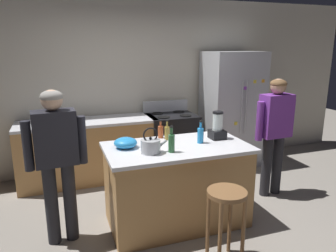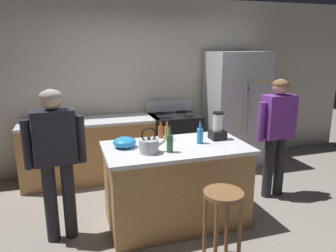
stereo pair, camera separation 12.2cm
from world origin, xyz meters
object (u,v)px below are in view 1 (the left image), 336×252
at_px(kitchen_island, 177,184).
at_px(bottle_soda, 200,135).
at_px(blender_appliance, 217,127).
at_px(bottle_vinegar, 167,133).
at_px(stove_range, 171,142).
at_px(person_by_island_left, 56,153).
at_px(refrigerator, 232,109).
at_px(bottle_olive_oil, 171,143).
at_px(tea_kettle, 151,145).
at_px(bar_stool, 226,208).
at_px(mixing_bowl, 126,143).
at_px(person_by_sink_right, 275,126).
at_px(bottle_cooking_sauce, 161,131).

height_order(kitchen_island, bottle_soda, bottle_soda).
relative_size(blender_appliance, bottle_vinegar, 1.37).
distance_m(stove_range, person_by_island_left, 2.32).
bearing_deg(stove_range, refrigerator, -1.33).
height_order(kitchen_island, bottle_olive_oil, bottle_olive_oil).
bearing_deg(tea_kettle, kitchen_island, 21.56).
xyz_separation_m(bar_stool, mixing_bowl, (-0.71, 0.92, 0.42)).
bearing_deg(person_by_island_left, refrigerator, 27.43).
relative_size(person_by_island_left, person_by_sink_right, 1.00).
distance_m(refrigerator, bar_stool, 2.72).
bearing_deg(bar_stool, person_by_island_left, 148.66).
bearing_deg(person_by_sink_right, mixing_bowl, -176.45).
bearing_deg(person_by_island_left, stove_range, 40.46).
distance_m(blender_appliance, bottle_olive_oil, 0.73).
distance_m(bottle_vinegar, bottle_olive_oil, 0.44).
bearing_deg(bottle_vinegar, person_by_sink_right, -0.39).
height_order(refrigerator, stove_range, refrigerator).
bearing_deg(bar_stool, kitchen_island, 101.66).
xyz_separation_m(person_by_island_left, bar_stool, (1.41, -0.86, -0.40)).
distance_m(bottle_vinegar, bottle_soda, 0.39).
relative_size(kitchen_island, bottle_olive_oil, 5.68).
bearing_deg(tea_kettle, refrigerator, 40.85).
bearing_deg(tea_kettle, bottle_olive_oil, -12.52).
distance_m(blender_appliance, bottle_cooking_sauce, 0.67).
bearing_deg(person_by_sink_right, blender_appliance, -171.66).
relative_size(kitchen_island, refrigerator, 0.83).
bearing_deg(person_by_island_left, bottle_soda, -1.45).
bearing_deg(kitchen_island, bottle_soda, 2.23).
bearing_deg(person_by_sink_right, bottle_soda, -168.96).
xyz_separation_m(bottle_cooking_sauce, tea_kettle, (-0.26, -0.49, 0.00)).
bearing_deg(refrigerator, blender_appliance, -125.88).
distance_m(kitchen_island, stove_range, 1.60).
xyz_separation_m(blender_appliance, bottle_soda, (-0.26, -0.10, -0.04)).
bearing_deg(blender_appliance, stove_range, 92.27).
bearing_deg(stove_range, tea_kettle, -116.43).
relative_size(person_by_island_left, bottle_soda, 6.17).
height_order(person_by_island_left, blender_appliance, person_by_island_left).
relative_size(refrigerator, mixing_bowl, 7.61).
bearing_deg(bottle_soda, stove_range, 82.31).
relative_size(stove_range, bar_stool, 1.52).
distance_m(stove_range, bottle_vinegar, 1.47).
distance_m(refrigerator, person_by_island_left, 3.15).
xyz_separation_m(refrigerator, stove_range, (-1.06, 0.02, -0.47)).
distance_m(refrigerator, bottle_soda, 1.96).
xyz_separation_m(bar_stool, bottle_olive_oil, (-0.30, 0.63, 0.46)).
relative_size(person_by_sink_right, bottle_soda, 6.14).
bearing_deg(bottle_soda, bottle_cooking_sauce, 136.11).
bearing_deg(bottle_vinegar, person_by_island_left, -170.62).
bearing_deg(kitchen_island, refrigerator, 44.04).
xyz_separation_m(stove_range, person_by_sink_right, (0.97, -1.28, 0.48)).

